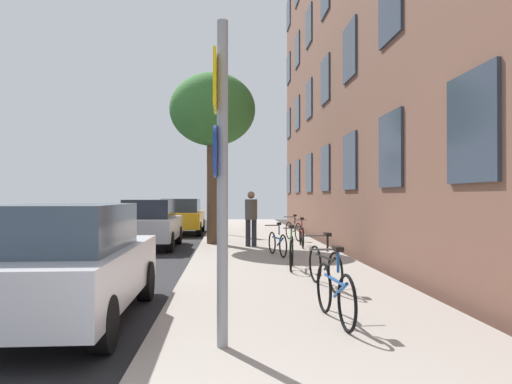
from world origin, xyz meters
TOP-DOWN VIEW (x-y plane):
  - ground_plane at (-2.40, 15.00)m, footprint 41.80×41.80m
  - road_asphalt at (-4.50, 15.00)m, footprint 7.00×38.00m
  - sidewalk at (1.10, 15.00)m, footprint 4.20×38.00m
  - building_facade at (3.69, 14.50)m, footprint 0.56×27.00m
  - sign_post at (-0.14, 4.00)m, footprint 0.15×0.60m
  - traffic_light at (-0.45, 20.16)m, footprint 0.43×0.24m
  - tree_near at (-0.58, 15.83)m, footprint 2.94×2.94m
  - bicycle_0 at (1.32, 4.99)m, footprint 0.42×1.72m
  - bicycle_1 at (1.65, 7.39)m, footprint 0.42×1.77m
  - bicycle_2 at (1.37, 9.79)m, footprint 0.44×1.66m
  - bicycle_3 at (1.30, 12.19)m, footprint 0.49×1.59m
  - bicycle_4 at (2.31, 14.59)m, footprint 0.42×1.75m
  - bicycle_5 at (2.37, 16.99)m, footprint 0.53×1.61m
  - pedestrian_0 at (0.70, 14.80)m, footprint 0.54×0.54m
  - car_0 at (-2.23, 5.55)m, footprint 1.82×4.44m
  - car_1 at (-2.62, 15.48)m, footprint 1.77×4.20m
  - car_2 at (-2.17, 21.78)m, footprint 1.95×4.50m

SIDE VIEW (x-z plane):
  - ground_plane at x=-2.40m, z-range 0.00..0.00m
  - road_asphalt at x=-4.50m, z-range 0.00..0.01m
  - sidewalk at x=1.10m, z-range 0.00..0.12m
  - bicycle_3 at x=1.30m, z-range 0.02..0.93m
  - bicycle_4 at x=2.31m, z-range 0.02..0.96m
  - bicycle_5 at x=2.37m, z-range 0.02..0.97m
  - bicycle_2 at x=1.37m, z-range 0.01..0.99m
  - bicycle_0 at x=1.32m, z-range 0.01..1.00m
  - bicycle_1 at x=1.65m, z-range 0.01..1.00m
  - car_1 at x=-2.62m, z-range 0.03..1.65m
  - car_0 at x=-2.23m, z-range 0.03..1.65m
  - car_2 at x=-2.17m, z-range 0.03..1.65m
  - pedestrian_0 at x=0.70m, z-range 0.25..2.03m
  - sign_post at x=-0.14m, z-range 0.33..3.85m
  - traffic_light at x=-0.45m, z-range 0.79..4.38m
  - tree_near at x=-0.58m, z-range 1.73..7.58m
  - building_facade at x=3.69m, z-range 0.02..13.62m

